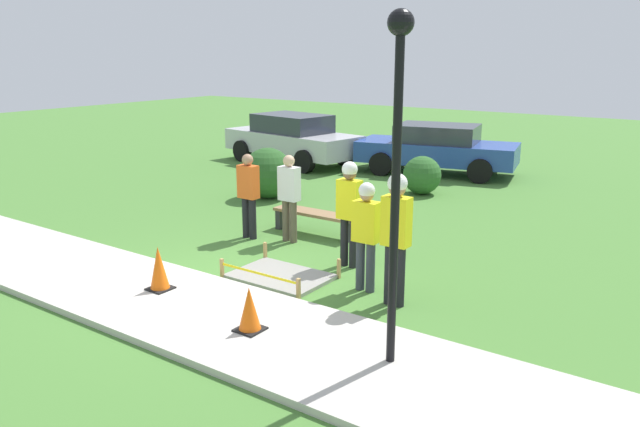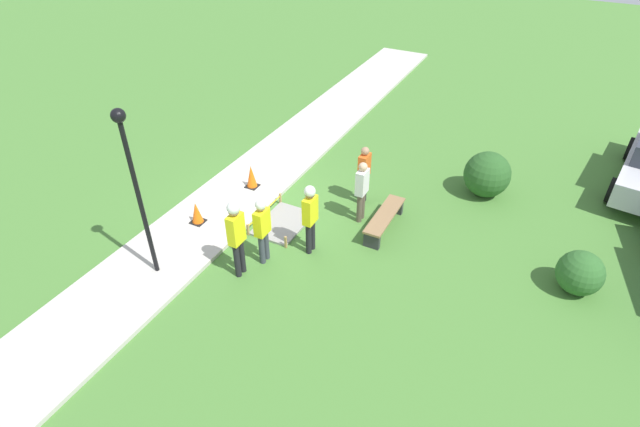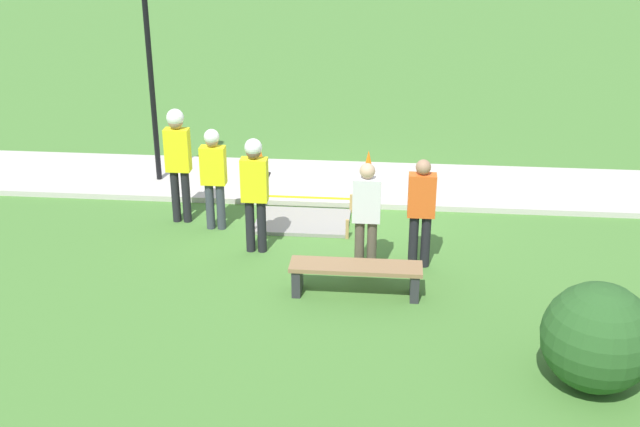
{
  "view_description": "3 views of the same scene",
  "coord_description": "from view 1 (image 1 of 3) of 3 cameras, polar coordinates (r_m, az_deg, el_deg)",
  "views": [
    {
      "loc": [
        6.63,
        -6.73,
        3.61
      ],
      "look_at": [
        0.61,
        1.83,
        0.85
      ],
      "focal_mm": 35.0,
      "sensor_mm": 36.0,
      "label": 1
    },
    {
      "loc": [
        9.32,
        6.28,
        7.72
      ],
      "look_at": [
        1.04,
        2.01,
        1.04
      ],
      "focal_mm": 28.0,
      "sensor_mm": 36.0,
      "label": 2
    },
    {
      "loc": [
        -0.83,
        12.94,
        5.43
      ],
      "look_at": [
        0.18,
        2.16,
        0.81
      ],
      "focal_mm": 45.0,
      "sensor_mm": 36.0,
      "label": 3
    }
  ],
  "objects": [
    {
      "name": "sidewalk",
      "position": [
        9.4,
        -13.58,
        -7.92
      ],
      "size": [
        28.0,
        2.2,
        0.1
      ],
      "color": "#BCB7AD",
      "rests_on": "ground_plane"
    },
    {
      "name": "bystander_in_gray_shirt",
      "position": [
        11.88,
        -2.83,
        1.86
      ],
      "size": [
        0.4,
        0.22,
        1.69
      ],
      "color": "brown",
      "rests_on": "ground_plane"
    },
    {
      "name": "shrub_rounded_near",
      "position": [
        15.58,
        -4.81,
        3.7
      ],
      "size": [
        1.27,
        1.27,
        1.27
      ],
      "color": "#285623",
      "rests_on": "ground_plane"
    },
    {
      "name": "lamppost_near",
      "position": [
        6.71,
        7.06,
        6.54
      ],
      "size": [
        0.28,
        0.28,
        3.91
      ],
      "color": "black",
      "rests_on": "sidewalk"
    },
    {
      "name": "bystander_in_orange_shirt",
      "position": [
        12.17,
        -6.56,
        2.03
      ],
      "size": [
        0.4,
        0.22,
        1.68
      ],
      "color": "black",
      "rests_on": "ground_plane"
    },
    {
      "name": "worker_assistant",
      "position": [
        10.45,
        2.69,
        0.84
      ],
      "size": [
        0.4,
        0.26,
        1.83
      ],
      "color": "black",
      "rests_on": "ground_plane"
    },
    {
      "name": "park_bench",
      "position": [
        12.52,
        -0.45,
        -0.43
      ],
      "size": [
        1.83,
        0.44,
        0.46
      ],
      "color": "#2D2D33",
      "rests_on": "ground_plane"
    },
    {
      "name": "worker_supervisor",
      "position": [
        8.87,
        6.98,
        -1.15
      ],
      "size": [
        0.4,
        0.28,
        1.95
      ],
      "color": "black",
      "rests_on": "ground_plane"
    },
    {
      "name": "traffic_cone_near_patch",
      "position": [
        9.68,
        -14.51,
        -4.88
      ],
      "size": [
        0.34,
        0.34,
        0.67
      ],
      "color": "black",
      "rests_on": "sidewalk"
    },
    {
      "name": "shrub_rounded_mid",
      "position": [
        16.2,
        9.31,
        3.47
      ],
      "size": [
        0.98,
        0.98,
        0.98
      ],
      "color": "#2D6028",
      "rests_on": "ground_plane"
    },
    {
      "name": "ground_plane",
      "position": [
        10.11,
        -8.88,
        -6.33
      ],
      "size": [
        60.0,
        60.0,
        0.0
      ],
      "primitive_type": "plane",
      "color": "#477A33"
    },
    {
      "name": "traffic_cone_far_patch",
      "position": [
        8.12,
        -6.47,
        -8.68
      ],
      "size": [
        0.34,
        0.34,
        0.59
      ],
      "color": "black",
      "rests_on": "sidewalk"
    },
    {
      "name": "parked_car_silver",
      "position": [
        20.4,
        -2.55,
        6.91
      ],
      "size": [
        4.93,
        2.56,
        1.59
      ],
      "rotation": [
        0.0,
        0.0,
        -0.15
      ],
      "color": "#BCBCC1",
      "rests_on": "ground_plane"
    },
    {
      "name": "worker_trainee",
      "position": [
        9.42,
        4.24,
        -1.31
      ],
      "size": [
        0.4,
        0.25,
        1.71
      ],
      "color": "#383D47",
      "rests_on": "ground_plane"
    },
    {
      "name": "wet_concrete_patch",
      "position": [
        10.22,
        -3.63,
        -5.74
      ],
      "size": [
        1.61,
        1.14,
        0.33
      ],
      "color": "gray",
      "rests_on": "ground_plane"
    },
    {
      "name": "parked_car_blue",
      "position": [
        18.95,
        10.63,
        5.91
      ],
      "size": [
        4.91,
        2.76,
        1.47
      ],
      "rotation": [
        0.0,
        0.0,
        0.21
      ],
      "color": "#28479E",
      "rests_on": "ground_plane"
    }
  ]
}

